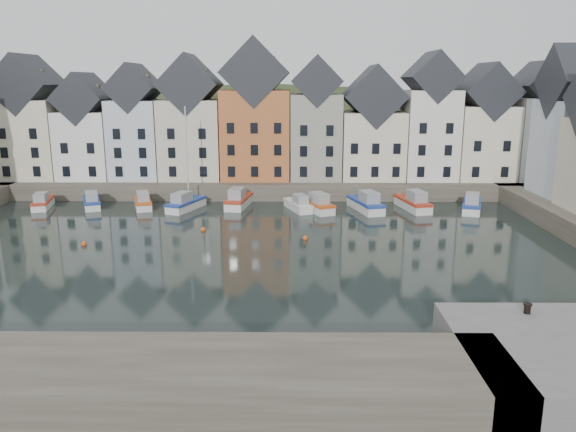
{
  "coord_description": "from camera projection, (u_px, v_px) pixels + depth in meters",
  "views": [
    {
      "loc": [
        4.77,
        -45.37,
        14.49
      ],
      "look_at": [
        4.38,
        6.0,
        2.05
      ],
      "focal_mm": 35.0,
      "sensor_mm": 36.0,
      "label": 1
    }
  ],
  "objects": [
    {
      "name": "ground",
      "position": [
        236.0,
        256.0,
        47.54
      ],
      "size": [
        260.0,
        260.0,
        0.0
      ],
      "primitive_type": "plane",
      "color": "black",
      "rests_on": "ground"
    },
    {
      "name": "far_quay",
      "position": [
        257.0,
        182.0,
        76.46
      ],
      "size": [
        90.0,
        16.0,
        2.0
      ],
      "primitive_type": "cube",
      "color": "#474037",
      "rests_on": "ground"
    },
    {
      "name": "hillside",
      "position": [
        267.0,
        256.0,
        106.19
      ],
      "size": [
        153.6,
        70.4,
        64.0
      ],
      "color": "#29341A",
      "rests_on": "ground"
    },
    {
      "name": "far_terrace",
      "position": [
        280.0,
        125.0,
        72.63
      ],
      "size": [
        72.37,
        8.16,
        17.78
      ],
      "color": "#EDE6C6",
      "rests_on": "far_quay"
    },
    {
      "name": "mooring_buoys",
      "position": [
        199.0,
        237.0,
        52.71
      ],
      "size": [
        20.5,
        5.5,
        0.5
      ],
      "color": "#D24E18",
      "rests_on": "ground"
    },
    {
      "name": "boat_a",
      "position": [
        43.0,
        203.0,
        65.31
      ],
      "size": [
        2.82,
        5.7,
        2.1
      ],
      "rotation": [
        0.0,
        0.0,
        0.21
      ],
      "color": "silver",
      "rests_on": "ground"
    },
    {
      "name": "boat_b",
      "position": [
        92.0,
        202.0,
        65.59
      ],
      "size": [
        3.7,
        5.89,
        2.16
      ],
      "rotation": [
        0.0,
        0.0,
        0.38
      ],
      "color": "silver",
      "rests_on": "ground"
    },
    {
      "name": "boat_c",
      "position": [
        143.0,
        202.0,
        65.44
      ],
      "size": [
        3.48,
        6.02,
        2.21
      ],
      "rotation": [
        0.0,
        0.0,
        0.32
      ],
      "color": "silver",
      "rests_on": "ground"
    },
    {
      "name": "boat_d",
      "position": [
        185.0,
        203.0,
        64.29
      ],
      "size": [
        4.0,
        6.51,
        11.9
      ],
      "rotation": [
        0.0,
        0.0,
        -0.36
      ],
      "color": "silver",
      "rests_on": "ground"
    },
    {
      "name": "boat_e",
      "position": [
        239.0,
        200.0,
        65.95
      ],
      "size": [
        3.06,
        6.93,
        2.57
      ],
      "rotation": [
        0.0,
        0.0,
        -0.15
      ],
      "color": "silver",
      "rests_on": "ground"
    },
    {
      "name": "boat_f",
      "position": [
        298.0,
        205.0,
        64.18
      ],
      "size": [
        3.47,
        5.74,
        2.11
      ],
      "rotation": [
        0.0,
        0.0,
        0.35
      ],
      "color": "silver",
      "rests_on": "ground"
    },
    {
      "name": "boat_g",
      "position": [
        316.0,
        205.0,
        63.79
      ],
      "size": [
        4.42,
        6.62,
        2.45
      ],
      "rotation": [
        0.0,
        0.0,
        0.42
      ],
      "color": "silver",
      "rests_on": "ground"
    },
    {
      "name": "boat_h",
      "position": [
        366.0,
        204.0,
        63.82
      ],
      "size": [
        3.83,
        7.18,
        2.63
      ],
      "rotation": [
        0.0,
        0.0,
        0.26
      ],
      "color": "silver",
      "rests_on": "ground"
    },
    {
      "name": "boat_i",
      "position": [
        413.0,
        203.0,
        64.43
      ],
      "size": [
        3.41,
        7.03,
        2.59
      ],
      "rotation": [
        0.0,
        0.0,
        0.2
      ],
      "color": "silver",
      "rests_on": "ground"
    },
    {
      "name": "boat_j",
      "position": [
        472.0,
        205.0,
        63.58
      ],
      "size": [
        3.9,
        6.6,
        2.42
      ],
      "rotation": [
        0.0,
        0.0,
        -0.33
      ],
      "color": "silver",
      "rests_on": "ground"
    },
    {
      "name": "mooring_bollard",
      "position": [
        527.0,
        308.0,
        30.82
      ],
      "size": [
        0.48,
        0.48,
        0.56
      ],
      "color": "black",
      "rests_on": "near_quay"
    }
  ]
}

